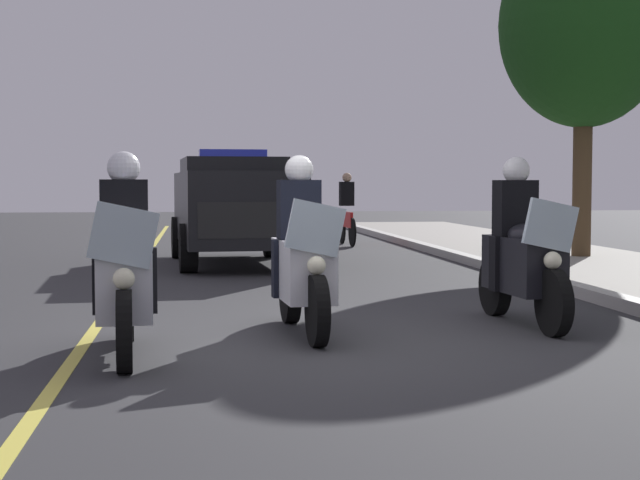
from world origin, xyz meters
The scene contains 8 objects.
ground_plane centered at (0.00, 0.00, 0.00)m, with size 80.00×80.00×0.00m, color #333335.
lane_stripe_center centered at (0.00, -2.19, 0.00)m, with size 48.00×0.12×0.01m, color #E0D14C.
police_motorcycle_lead_left centered at (0.49, -1.78, 0.70)m, with size 2.14×0.61×1.72m.
police_motorcycle_lead_right centered at (-0.49, -0.18, 0.70)m, with size 2.14×0.61×1.72m.
police_motorcycle_trailing centered at (-0.75, 2.11, 0.70)m, with size 2.14×0.61×1.72m.
police_suv centered at (-8.54, -0.53, 1.07)m, with size 5.01×2.33×2.05m.
cyclist_background centered at (-13.40, 2.28, 0.84)m, with size 1.76×0.33×1.69m.
tree_far_back centered at (-8.31, 5.88, 4.33)m, with size 3.12×3.12×6.14m.
Camera 1 is at (8.61, -1.17, 1.45)m, focal length 53.72 mm.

